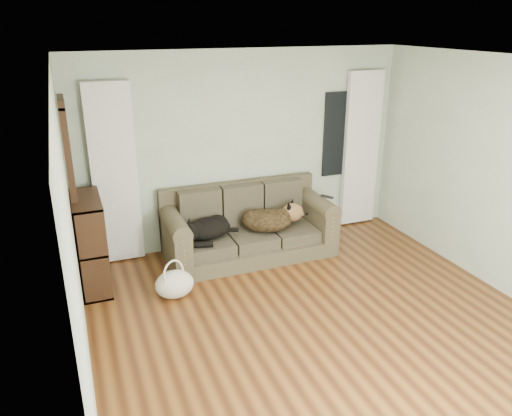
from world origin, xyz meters
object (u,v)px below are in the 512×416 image
object	(u,v)px
dog_black_lab	(205,229)
dog_shepherd	(269,219)
sofa	(249,223)
bookshelf	(91,246)
tote_bag	(174,284)

from	to	relation	value
dog_black_lab	dog_shepherd	xyz separation A→B (m)	(0.86, -0.01, 0.01)
sofa	dog_shepherd	bearing A→B (deg)	-14.03
dog_black_lab	bookshelf	size ratio (longest dim) A/B	0.57
dog_black_lab	bookshelf	xyz separation A→B (m)	(-1.37, -0.04, 0.02)
tote_bag	bookshelf	size ratio (longest dim) A/B	0.41
sofa	tote_bag	world-z (taller)	sofa
tote_bag	bookshelf	xyz separation A→B (m)	(-0.82, 0.61, 0.34)
sofa	dog_shepherd	size ratio (longest dim) A/B	3.16
sofa	dog_black_lab	bearing A→B (deg)	-175.19
sofa	dog_black_lab	distance (m)	0.61
sofa	dog_black_lab	size ratio (longest dim) A/B	3.51
dog_black_lab	sofa	bearing A→B (deg)	-4.98
dog_shepherd	bookshelf	world-z (taller)	bookshelf
sofa	dog_black_lab	world-z (taller)	sofa
dog_shepherd	bookshelf	bearing A→B (deg)	25.83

